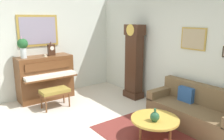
{
  "coord_description": "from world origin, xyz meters",
  "views": [
    {
      "loc": [
        3.62,
        -2.01,
        2.21
      ],
      "look_at": [
        -0.36,
        0.96,
        1.04
      ],
      "focal_mm": 36.1,
      "sensor_mm": 36.0,
      "label": 1
    }
  ],
  "objects": [
    {
      "name": "couch",
      "position": [
        1.18,
        1.94,
        0.31
      ],
      "size": [
        1.9,
        0.8,
        0.84
      ],
      "color": "brown",
      "rests_on": "ground_plane"
    },
    {
      "name": "area_rug",
      "position": [
        0.99,
        0.9,
        0.0
      ],
      "size": [
        2.1,
        1.5,
        0.01
      ],
      "primitive_type": "cube",
      "color": "maroon",
      "rests_on": "ground_plane"
    },
    {
      "name": "piano",
      "position": [
        -2.23,
        0.08,
        0.6
      ],
      "size": [
        0.87,
        1.44,
        1.19
      ],
      "color": "brown",
      "rests_on": "ground_plane"
    },
    {
      "name": "mantel_clock",
      "position": [
        -2.23,
        0.3,
        1.36
      ],
      "size": [
        0.13,
        0.18,
        0.38
      ],
      "color": "#3D2316",
      "rests_on": "piano"
    },
    {
      "name": "flower_vase",
      "position": [
        -2.23,
        -0.44,
        1.51
      ],
      "size": [
        0.26,
        0.26,
        0.58
      ],
      "color": "silver",
      "rests_on": "piano"
    },
    {
      "name": "coffee_table",
      "position": [
        1.04,
        0.9,
        0.38
      ],
      "size": [
        0.88,
        0.88,
        0.4
      ],
      "color": "gold",
      "rests_on": "ground_plane"
    },
    {
      "name": "wall_left",
      "position": [
        -2.6,
        0.0,
        1.41
      ],
      "size": [
        0.13,
        4.9,
        2.8
      ],
      "color": "silver",
      "rests_on": "ground_plane"
    },
    {
      "name": "teacup",
      "position": [
        -2.12,
        0.08,
        1.22
      ],
      "size": [
        0.12,
        0.12,
        0.06
      ],
      "color": "beige",
      "rests_on": "piano"
    },
    {
      "name": "wall_back",
      "position": [
        0.02,
        2.4,
        1.4
      ],
      "size": [
        5.3,
        0.13,
        2.8
      ],
      "color": "silver",
      "rests_on": "ground_plane"
    },
    {
      "name": "ground_plane",
      "position": [
        0.0,
        0.0,
        -0.05
      ],
      "size": [
        6.4,
        6.0,
        0.1
      ],
      "primitive_type": "cube",
      "color": "beige"
    },
    {
      "name": "grandfather_clock",
      "position": [
        -0.86,
        2.08,
        0.96
      ],
      "size": [
        0.52,
        0.34,
        2.03
      ],
      "color": "#3D2316",
      "rests_on": "ground_plane"
    },
    {
      "name": "piano_bench",
      "position": [
        -1.46,
        0.02,
        0.41
      ],
      "size": [
        0.42,
        0.7,
        0.48
      ],
      "color": "brown",
      "rests_on": "ground_plane"
    },
    {
      "name": "green_jug",
      "position": [
        1.12,
        0.8,
        0.49
      ],
      "size": [
        0.17,
        0.17,
        0.24
      ],
      "color": "#234C33",
      "rests_on": "coffee_table"
    }
  ]
}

